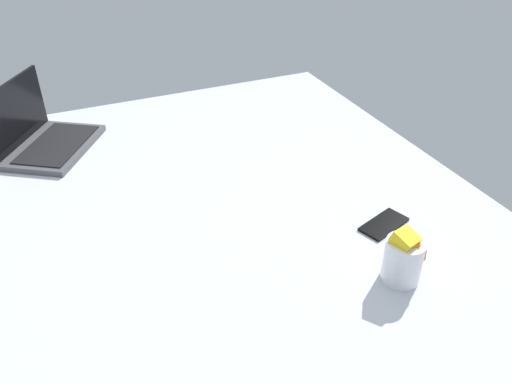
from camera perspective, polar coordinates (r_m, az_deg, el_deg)
name	(u,v)px	position (r cm, az deg, el deg)	size (l,w,h in cm)	color
bed_mattress	(241,240)	(147.82, -1.67, -5.39)	(180.00, 140.00, 18.00)	#B7BCC6
laptop	(43,137)	(186.48, -22.58, 5.66)	(40.20, 37.27, 23.00)	#4C4C51
snack_cup	(403,259)	(123.42, 16.05, -7.12)	(9.09, 9.00, 14.31)	silver
cell_phone	(384,224)	(142.45, 14.01, -3.50)	(6.80, 14.00, 0.80)	black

